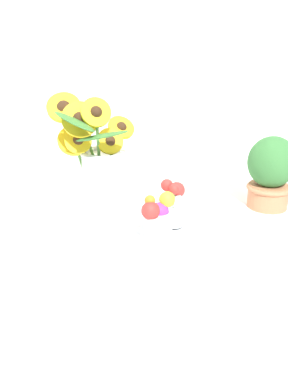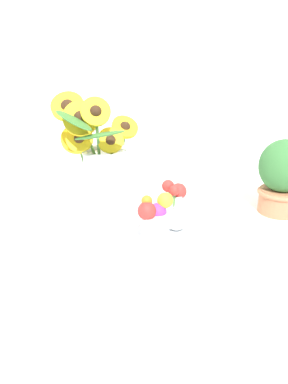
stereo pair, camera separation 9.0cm
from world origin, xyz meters
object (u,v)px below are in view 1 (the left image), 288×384
Objects in this scene: mason_jar_sunflowers at (103,179)px; potted_plant at (271,172)px; serving_tray at (144,237)px; vase_bulb_right at (175,206)px; vase_small_center at (158,221)px.

mason_jar_sunflowers reaches higher than potted_plant.
vase_bulb_right is at bearing -0.49° from serving_tray.
serving_tray is 0.11m from vase_bulb_right.
vase_bulb_right is at bearing 42.50° from vase_small_center.
mason_jar_sunflowers is 0.53m from potted_plant.
potted_plant is at bearing 9.22° from serving_tray.
potted_plant is (0.44, 0.07, 0.10)m from serving_tray.
mason_jar_sunflowers is 1.57× the size of potted_plant.
mason_jar_sunflowers is at bearing -177.55° from potted_plant.
vase_bulb_right is at bearing -168.52° from potted_plant.
vase_small_center reaches higher than serving_tray.
vase_small_center is 0.95× the size of vase_bulb_right.
serving_tray is 3.50× the size of vase_small_center.
serving_tray is 0.18m from mason_jar_sunflowers.
mason_jar_sunflowers is 0.20m from vase_bulb_right.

